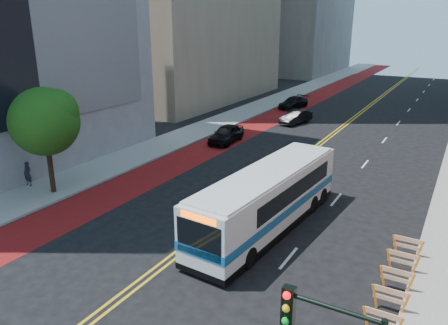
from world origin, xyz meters
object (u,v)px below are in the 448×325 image
object	(u,v)px
car_b	(296,117)
car_c	(293,103)
car_a	(226,134)
street_tree	(45,119)
pedestrian	(28,174)
transit_bus	(269,198)

from	to	relation	value
car_b	car_c	xyz separation A→B (m)	(-3.24, 7.77, -0.01)
car_a	car_c	bearing A→B (deg)	87.64
car_c	street_tree	bearing A→B (deg)	-84.35
street_tree	car_b	xyz separation A→B (m)	(6.46, 26.26, -4.20)
street_tree	car_a	size ratio (longest dim) A/B	1.43
car_b	pedestrian	xyz separation A→B (m)	(-8.81, -26.36, 0.26)
car_b	pedestrian	size ratio (longest dim) A/B	2.63
street_tree	car_a	world-z (taller)	street_tree
street_tree	car_b	bearing A→B (deg)	76.18
transit_bus	pedestrian	xyz separation A→B (m)	(-16.23, -2.47, -0.75)
street_tree	pedestrian	xyz separation A→B (m)	(-2.36, -0.10, -3.94)
street_tree	pedestrian	size ratio (longest dim) A/B	4.06
transit_bus	car_c	bearing A→B (deg)	112.97
street_tree	car_b	size ratio (longest dim) A/B	1.55
car_a	car_b	size ratio (longest dim) A/B	1.08
car_a	pedestrian	world-z (taller)	pedestrian
car_a	pedestrian	bearing A→B (deg)	-114.04
car_b	street_tree	bearing A→B (deg)	-90.63
car_b	car_c	world-z (taller)	car_b
car_a	car_b	distance (m)	10.55
pedestrian	car_b	bearing A→B (deg)	64.87
car_a	transit_bus	bearing A→B (deg)	-57.00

